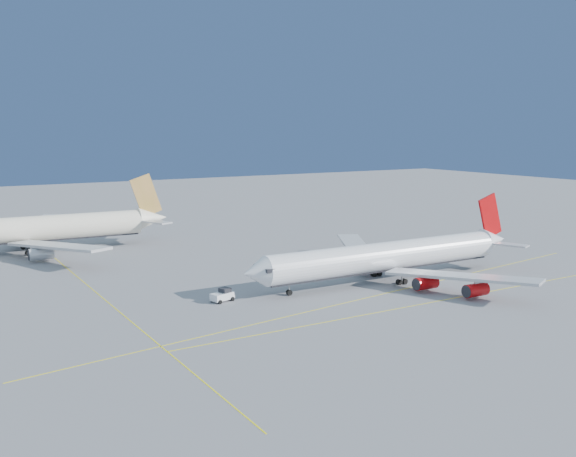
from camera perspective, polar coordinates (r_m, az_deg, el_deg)
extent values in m
plane|color=slate|center=(114.99, 5.84, -5.32)|extent=(500.00, 500.00, 0.00)
cube|color=yellow|center=(107.81, 12.48, -6.45)|extent=(90.00, 0.18, 0.02)
cube|color=yellow|center=(110.41, 7.72, -5.96)|extent=(118.86, 16.88, 0.02)
cube|color=yellow|center=(125.26, -17.76, -4.52)|extent=(0.18, 140.00, 0.02)
cylinder|color=white|center=(120.34, 8.66, -2.44)|extent=(50.72, 5.81, 5.25)
cone|color=white|center=(105.60, -2.97, -3.95)|extent=(4.13, 5.29, 5.25)
cone|color=white|center=(139.72, 17.79, -0.97)|extent=(6.39, 5.06, 4.98)
cube|color=black|center=(106.26, -2.15, -3.56)|extent=(1.50, 5.00, 0.63)
cube|color=#B7B7BC|center=(113.08, 15.16, -4.14)|extent=(15.45, 25.70, 0.50)
cube|color=#B7B7BC|center=(134.76, 6.24, -1.80)|extent=(15.93, 25.54, 0.50)
cube|color=#B0070A|center=(137.97, 17.52, 1.06)|extent=(6.96, 0.48, 9.57)
cylinder|color=gray|center=(109.41, 0.10, -5.18)|extent=(0.22, 0.22, 2.08)
cylinder|color=black|center=(109.67, 0.10, -5.71)|extent=(1.00, 0.64, 1.00)
cylinder|color=gray|center=(118.79, 10.10, -4.19)|extent=(0.29, 0.29, 2.08)
cylinder|color=black|center=(119.03, 10.08, -4.68)|extent=(1.00, 0.83, 1.00)
cylinder|color=gray|center=(124.37, 7.88, -3.54)|extent=(0.29, 0.29, 2.08)
cylinder|color=black|center=(124.60, 7.87, -4.01)|extent=(1.00, 0.83, 1.00)
cylinder|color=#B0070A|center=(114.25, 12.14, -4.76)|extent=(4.37, 2.31, 2.26)
cylinder|color=#B0070A|center=(111.48, 16.35, -5.27)|extent=(4.37, 2.31, 2.26)
cylinder|color=#B0070A|center=(129.23, 6.17, -3.03)|extent=(4.37, 2.31, 2.26)
cylinder|color=#B0070A|center=(137.67, 5.50, -2.28)|extent=(4.37, 2.31, 2.26)
cylinder|color=#F1E7CE|center=(158.07, -22.53, -0.09)|extent=(53.85, 8.04, 5.88)
cone|color=#F1E7CE|center=(163.91, -11.93, 0.92)|extent=(7.44, 5.87, 5.59)
cube|color=#B7B7BC|center=(143.06, -19.79, -1.48)|extent=(16.47, 28.59, 0.57)
cube|color=#B7B7BC|center=(174.80, -21.48, 0.24)|extent=(18.38, 27.95, 0.57)
cube|color=tan|center=(162.80, -12.52, 2.88)|extent=(7.95, 0.78, 10.92)
cylinder|color=gray|center=(154.64, -21.90, -1.58)|extent=(0.33, 0.33, 2.37)
cylinder|color=black|center=(154.84, -21.88, -2.01)|extent=(1.17, 0.97, 1.14)
cylinder|color=gray|center=(162.83, -22.26, -1.10)|extent=(0.33, 0.33, 2.37)
cylinder|color=black|center=(163.02, -22.24, -1.51)|extent=(1.17, 0.97, 1.14)
cylinder|color=#B7B7BC|center=(145.82, -21.07, -2.13)|extent=(5.05, 2.78, 2.58)
cylinder|color=#B7B7BC|center=(171.91, -22.29, -0.60)|extent=(5.05, 2.78, 2.58)
cube|color=white|center=(106.49, -5.86, -6.00)|extent=(4.22, 2.89, 1.15)
cube|color=black|center=(106.63, -5.63, -5.50)|extent=(1.92, 1.99, 0.86)
cylinder|color=black|center=(105.04, -6.05, -6.51)|extent=(0.74, 0.51, 0.67)
cylinder|color=black|center=(106.53, -6.76, -6.31)|extent=(0.74, 0.51, 0.67)
cylinder|color=black|center=(106.75, -4.95, -6.24)|extent=(0.74, 0.51, 0.67)
cylinder|color=black|center=(108.21, -5.67, -6.05)|extent=(0.74, 0.51, 0.67)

